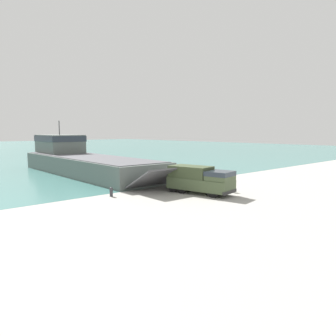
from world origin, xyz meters
TOP-DOWN VIEW (x-y plane):
  - ground_plane at (0.00, 0.00)m, footprint 240.00×240.00m
  - landing_craft at (-1.97, 21.94)m, footprint 8.98×34.92m
  - military_truck at (-0.95, -1.69)m, footprint 3.68×7.21m
  - soldier_on_ramp at (2.10, -2.73)m, footprint 0.50×0.38m
  - mooring_bollard at (-8.55, 3.13)m, footprint 0.35×0.35m
  - shoreline_rock_a at (11.00, 3.67)m, footprint 1.37×1.37m
  - shoreline_rock_b at (8.04, 4.76)m, footprint 1.02×1.02m

SIDE VIEW (x-z plane):
  - ground_plane at x=0.00m, z-range 0.00..0.00m
  - shoreline_rock_a at x=11.00m, z-range -0.69..0.69m
  - shoreline_rock_b at x=8.04m, z-range -0.51..0.51m
  - mooring_bollard at x=-8.55m, z-range 0.04..0.95m
  - soldier_on_ramp at x=2.10m, z-range 0.14..1.90m
  - military_truck at x=-0.95m, z-range 0.10..2.87m
  - landing_craft at x=-1.97m, z-range -2.02..6.06m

